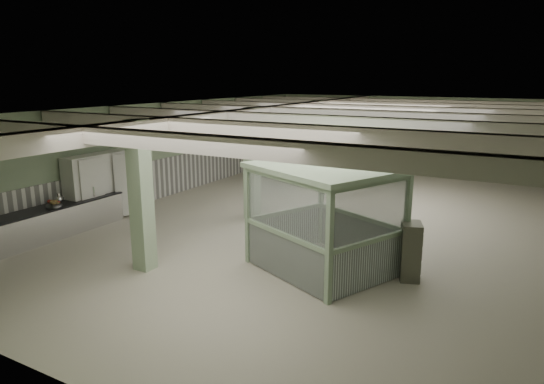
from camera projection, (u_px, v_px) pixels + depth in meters
The scene contains 29 objects.
floor at pixel (334, 220), 15.70m from camera, with size 20.00×20.00×0.00m, color beige.
ceiling at pixel (338, 108), 14.86m from camera, with size 14.00×20.00×0.02m, color silver.
wall_back at pixel (412, 134), 23.78m from camera, with size 14.00×0.02×3.60m, color #9EB591.
wall_front at pixel (70, 278), 6.79m from camera, with size 14.00×0.02×3.60m, color #9EB591.
wall_left at pixel (166, 150), 18.60m from camera, with size 0.02×20.00×3.60m, color #9EB591.
wainscot_left at pixel (168, 177), 18.83m from camera, with size 0.05×19.90×1.50m, color silver.
wainscot_back at pixel (411, 155), 24.00m from camera, with size 13.90×0.05×1.50m, color silver.
girder at pixel (267, 113), 16.10m from camera, with size 0.45×19.90×0.40m, color silver.
beam_a at pixel (180, 142), 8.53m from camera, with size 13.90×0.35×0.32m, color silver.
beam_b at pixel (253, 129), 10.66m from camera, with size 13.90×0.35×0.32m, color silver.
beam_c at pixel (303, 120), 12.78m from camera, with size 13.90×0.35×0.32m, color silver.
beam_d at pixel (338, 114), 14.91m from camera, with size 13.90×0.35×0.32m, color silver.
beam_e at pixel (364, 109), 17.03m from camera, with size 13.90×0.35×0.32m, color silver.
beam_f at pixel (385, 106), 19.15m from camera, with size 13.90×0.35×0.32m, color silver.
beam_g at pixel (401, 103), 21.28m from camera, with size 13.90×0.35×0.32m, color silver.
column_a at pixel (141, 197), 11.37m from camera, with size 0.42×0.42×3.60m, color #A3BE99.
column_b at pixel (252, 164), 15.62m from camera, with size 0.42×0.42×3.60m, color #A3BE99.
column_c at pixel (316, 145), 19.86m from camera, with size 0.42×0.42×3.60m, color #A3BE99.
column_d at pixel (350, 135), 23.26m from camera, with size 0.42×0.42×3.60m, color #A3BE99.
pendant_front at pixel (273, 147), 10.51m from camera, with size 0.44×0.44×0.22m, color #293628.
pendant_mid at pixel (358, 125), 15.18m from camera, with size 0.44×0.44×0.22m, color #293628.
pendant_back at pixel (400, 115), 19.43m from camera, with size 0.44×0.44×0.22m, color #293628.
prep_counter at pixel (44, 224), 13.79m from camera, with size 0.90×5.15×0.91m.
pitcher_far at pixel (59, 198), 14.22m from camera, with size 0.22×0.25×0.32m, color silver, non-canonical shape.
veg_colander at pixel (54, 204), 13.81m from camera, with size 0.47×0.47×0.21m, color #46454B, non-canonical shape.
orange_bowl at pixel (89, 196), 15.06m from camera, with size 0.23×0.23×0.08m, color #B2B2B7.
walkin_cooler at pixel (100, 188), 15.52m from camera, with size 0.97×2.35×2.15m.
guard_booth at pixel (325, 200), 11.38m from camera, with size 3.97×3.73×2.54m.
filing_cabinet at pixel (410, 251), 11.03m from camera, with size 0.43×0.62×1.34m, color #5A5C4C.
Camera 1 is at (5.56, -14.14, 4.55)m, focal length 32.00 mm.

